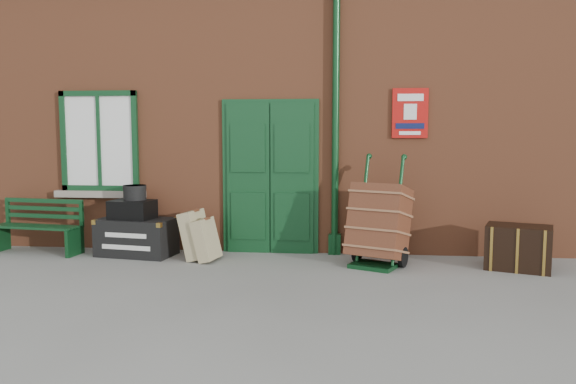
# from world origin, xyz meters

# --- Properties ---
(ground) EXTENTS (80.00, 80.00, 0.00)m
(ground) POSITION_xyz_m (0.00, 0.00, 0.00)
(ground) COLOR gray
(ground) RESTS_ON ground
(station_building) EXTENTS (10.30, 4.30, 4.36)m
(station_building) POSITION_xyz_m (-0.00, 3.49, 2.16)
(station_building) COLOR brown
(station_building) RESTS_ON ground
(bench) EXTENTS (1.37, 0.58, 0.82)m
(bench) POSITION_xyz_m (-3.72, 1.10, 0.41)
(bench) COLOR #0F381A
(bench) RESTS_ON ground
(houdini_trunk) EXTENTS (1.15, 0.75, 0.54)m
(houdini_trunk) POSITION_xyz_m (-2.21, 1.07, 0.27)
(houdini_trunk) COLOR black
(houdini_trunk) RESTS_ON ground
(strongbox) EXTENTS (0.65, 0.51, 0.27)m
(strongbox) POSITION_xyz_m (-2.26, 1.07, 0.67)
(strongbox) COLOR black
(strongbox) RESTS_ON houdini_trunk
(hatbox) EXTENTS (0.37, 0.37, 0.21)m
(hatbox) POSITION_xyz_m (-2.23, 1.10, 0.91)
(hatbox) COLOR black
(hatbox) RESTS_ON strongbox
(suitcase_back) EXTENTS (0.43, 0.54, 0.70)m
(suitcase_back) POSITION_xyz_m (-1.29, 0.92, 0.35)
(suitcase_back) COLOR tan
(suitcase_back) RESTS_ON ground
(suitcase_front) EXTENTS (0.39, 0.48, 0.60)m
(suitcase_front) POSITION_xyz_m (-1.11, 0.82, 0.30)
(suitcase_front) COLOR tan
(suitcase_front) RESTS_ON ground
(porter_trolley) EXTENTS (0.95, 0.98, 1.46)m
(porter_trolley) POSITION_xyz_m (1.25, 0.81, 0.56)
(porter_trolley) COLOR #0E391A
(porter_trolley) RESTS_ON ground
(dark_trunk) EXTENTS (0.92, 0.75, 0.58)m
(dark_trunk) POSITION_xyz_m (3.05, 0.78, 0.29)
(dark_trunk) COLOR black
(dark_trunk) RESTS_ON ground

